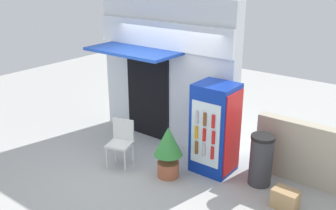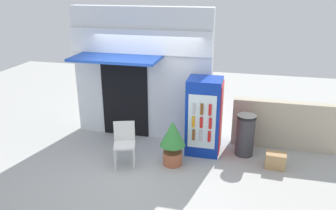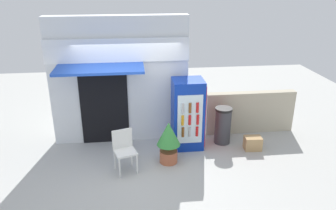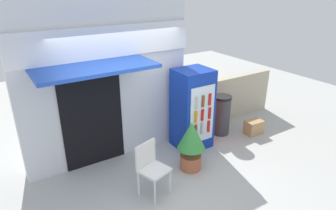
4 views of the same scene
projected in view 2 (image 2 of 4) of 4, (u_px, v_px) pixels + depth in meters
ground at (133, 161)px, 7.14m from camera, size 16.00×16.00×0.00m
storefront_building at (141, 73)px, 7.90m from camera, size 3.32×1.24×3.11m
drink_cooler at (204, 116)px, 7.27m from camera, size 0.75×0.71×1.71m
plastic_chair at (124, 140)px, 6.89m from camera, size 0.54×0.53×0.92m
potted_plant_near_shop at (173, 139)px, 6.85m from camera, size 0.52×0.52×0.98m
trash_bin at (245, 135)px, 7.28m from camera, size 0.42×0.42×0.94m
stone_boundary_wall at (285, 125)px, 7.56m from camera, size 2.37×0.22×1.12m
cardboard_box at (275, 160)px, 6.85m from camera, size 0.42×0.30×0.33m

